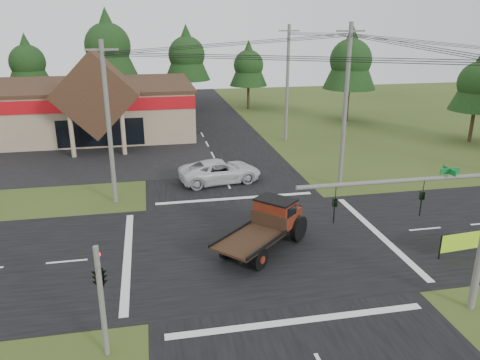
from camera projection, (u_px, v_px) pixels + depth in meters
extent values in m
plane|color=#36481A|center=(259.00, 244.00, 25.51)|extent=(120.00, 120.00, 0.00)
cube|color=black|center=(259.00, 244.00, 25.51)|extent=(12.00, 120.00, 0.02)
cube|color=black|center=(259.00, 244.00, 25.50)|extent=(120.00, 12.00, 0.02)
cube|color=black|center=(51.00, 161.00, 40.56)|extent=(28.00, 14.00, 0.02)
cube|color=tan|center=(47.00, 110.00, 49.59)|extent=(30.00, 15.00, 5.00)
cube|color=#3A2418|center=(44.00, 86.00, 48.75)|extent=(30.40, 15.40, 0.30)
cube|color=maroon|center=(29.00, 108.00, 42.06)|extent=(30.00, 0.12, 1.20)
cube|color=#3A2418|center=(96.00, 94.00, 41.89)|extent=(7.78, 4.00, 7.78)
cylinder|color=tan|center=(72.00, 135.00, 40.99)|extent=(0.40, 0.40, 4.00)
cylinder|color=tan|center=(123.00, 133.00, 41.79)|extent=(0.40, 0.40, 4.00)
cube|color=black|center=(101.00, 133.00, 44.04)|extent=(8.00, 0.08, 2.60)
cylinder|color=#595651|center=(400.00, 181.00, 17.24)|extent=(8.00, 0.16, 0.16)
imported|color=black|center=(421.00, 204.00, 17.75)|extent=(0.16, 0.20, 1.00)
imported|color=black|center=(334.00, 211.00, 17.10)|extent=(0.16, 0.20, 1.00)
cube|color=#0C6626|center=(450.00, 171.00, 17.52)|extent=(0.80, 0.04, 0.22)
cylinder|color=#595651|center=(102.00, 302.00, 16.46)|extent=(0.20, 0.20, 4.40)
imported|color=black|center=(98.00, 262.00, 16.16)|extent=(0.53, 2.48, 1.00)
sphere|color=#FF0C0C|center=(98.00, 255.00, 16.23)|extent=(0.18, 0.18, 0.18)
cylinder|color=#595651|center=(109.00, 125.00, 29.75)|extent=(0.30, 0.30, 10.50)
cube|color=#595651|center=(102.00, 50.00, 28.23)|extent=(2.00, 0.12, 0.12)
cylinder|color=#595651|center=(345.00, 109.00, 32.52)|extent=(0.30, 0.30, 11.50)
cube|color=#595651|center=(351.00, 31.00, 30.84)|extent=(2.00, 0.12, 0.12)
cylinder|color=#595651|center=(287.00, 85.00, 45.55)|extent=(0.30, 0.30, 11.20)
cube|color=#595651|center=(289.00, 31.00, 43.92)|extent=(2.00, 0.12, 0.12)
cylinder|color=#332316|center=(33.00, 100.00, 60.23)|extent=(0.36, 0.36, 3.50)
cone|color=#193113|center=(27.00, 60.00, 58.58)|extent=(5.60, 5.60, 6.60)
sphere|color=#193113|center=(27.00, 62.00, 58.68)|extent=(4.40, 4.40, 4.40)
cylinder|color=#332316|center=(112.00, 95.00, 60.96)|extent=(0.36, 0.36, 4.55)
cone|color=#193113|center=(107.00, 43.00, 58.82)|extent=(7.28, 7.28, 8.58)
sphere|color=#193113|center=(108.00, 46.00, 58.94)|extent=(5.72, 5.72, 5.72)
cylinder|color=#332316|center=(188.00, 94.00, 63.83)|extent=(0.36, 0.36, 3.85)
cone|color=#193113|center=(187.00, 52.00, 62.02)|extent=(6.16, 6.16, 7.26)
sphere|color=#193113|center=(187.00, 55.00, 62.13)|extent=(4.84, 4.84, 4.84)
cylinder|color=#332316|center=(248.00, 97.00, 63.55)|extent=(0.36, 0.36, 3.15)
cone|color=#193113|center=(249.00, 63.00, 62.07)|extent=(5.04, 5.04, 5.94)
sphere|color=#193113|center=(248.00, 65.00, 62.16)|extent=(3.96, 3.96, 3.96)
cylinder|color=#332316|center=(347.00, 105.00, 56.00)|extent=(0.36, 0.36, 3.85)
cone|color=#193113|center=(351.00, 57.00, 54.19)|extent=(6.16, 6.16, 7.26)
sphere|color=#193113|center=(351.00, 60.00, 54.29)|extent=(4.84, 4.84, 4.84)
cylinder|color=#332316|center=(472.00, 126.00, 46.45)|extent=(0.36, 0.36, 3.15)
cone|color=#193113|center=(479.00, 80.00, 44.96)|extent=(5.04, 5.04, 5.94)
sphere|color=#193113|center=(479.00, 83.00, 45.05)|extent=(3.96, 3.96, 3.96)
imported|color=silver|center=(220.00, 171.00, 35.04)|extent=(6.48, 3.71, 1.70)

